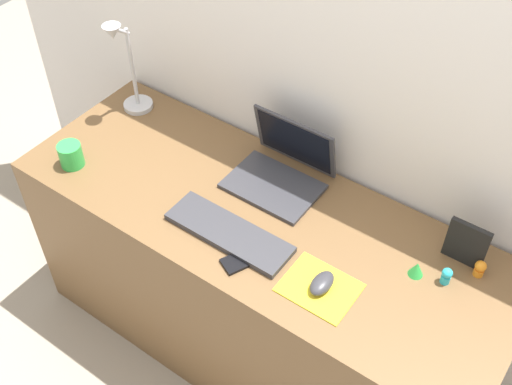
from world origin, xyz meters
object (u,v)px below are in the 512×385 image
object	(u,v)px
toy_figurine_cyan	(446,276)
picture_frame	(466,244)
desk_lamp	(127,70)
cell_phone	(243,259)
toy_figurine_green	(417,269)
laptop	(283,166)
coffee_mug	(71,155)
mouse	(322,283)
toy_figurine_orange	(480,268)
keyboard	(229,233)

from	to	relation	value
toy_figurine_cyan	picture_frame	bearing A→B (deg)	86.55
desk_lamp	picture_frame	bearing A→B (deg)	1.46
cell_phone	toy_figurine_cyan	world-z (taller)	toy_figurine_cyan
cell_phone	toy_figurine_green	bearing A→B (deg)	54.23
laptop	coffee_mug	xyz separation A→B (m)	(-0.62, -0.36, -0.01)
mouse	toy_figurine_green	world-z (taller)	toy_figurine_green
coffee_mug	toy_figurine_cyan	xyz separation A→B (m)	(1.24, 0.27, -0.01)
coffee_mug	toy_figurine_green	bearing A→B (deg)	12.06
laptop	toy_figurine_orange	world-z (taller)	laptop
coffee_mug	toy_figurine_cyan	bearing A→B (deg)	12.32
mouse	toy_figurine_green	size ratio (longest dim) A/B	1.95
coffee_mug	toy_figurine_orange	bearing A→B (deg)	15.06
toy_figurine_orange	keyboard	bearing A→B (deg)	-156.36
laptop	toy_figurine_cyan	size ratio (longest dim) A/B	5.30
coffee_mug	toy_figurine_cyan	distance (m)	1.27
laptop	toy_figurine_green	distance (m)	0.55
toy_figurine_orange	cell_phone	bearing A→B (deg)	-148.94
mouse	toy_figurine_green	distance (m)	0.28
picture_frame	toy_figurine_cyan	size ratio (longest dim) A/B	2.65
desk_lamp	coffee_mug	world-z (taller)	desk_lamp
desk_lamp	laptop	bearing A→B (deg)	1.59
mouse	toy_figurine_orange	size ratio (longest dim) A/B	1.74
laptop	mouse	xyz separation A→B (m)	(0.34, -0.31, -0.03)
mouse	desk_lamp	distance (m)	1.05
desk_lamp	toy_figurine_green	world-z (taller)	desk_lamp
laptop	coffee_mug	bearing A→B (deg)	-149.98
mouse	coffee_mug	bearing A→B (deg)	-177.12
coffee_mug	laptop	bearing A→B (deg)	30.02
coffee_mug	toy_figurine_green	distance (m)	1.18
laptop	toy_figurine_cyan	world-z (taller)	laptop
cell_phone	toy_figurine_orange	size ratio (longest dim) A/B	2.32
desk_lamp	coffee_mug	xyz separation A→B (m)	(0.04, -0.34, -0.14)
laptop	toy_figurine_cyan	distance (m)	0.62
toy_figurine_green	laptop	bearing A→B (deg)	168.32
mouse	toy_figurine_orange	world-z (taller)	toy_figurine_orange
keyboard	picture_frame	size ratio (longest dim) A/B	2.73
desk_lamp	toy_figurine_cyan	world-z (taller)	desk_lamp
laptop	desk_lamp	distance (m)	0.67
mouse	cell_phone	world-z (taller)	mouse
cell_phone	laptop	bearing A→B (deg)	130.45
cell_phone	toy_figurine_green	size ratio (longest dim) A/B	2.60
toy_figurine_orange	mouse	bearing A→B (deg)	-138.65
picture_frame	toy_figurine_green	bearing A→B (deg)	-124.59
mouse	coffee_mug	size ratio (longest dim) A/B	1.14
laptop	keyboard	world-z (taller)	laptop
keyboard	cell_phone	world-z (taller)	keyboard
laptop	cell_phone	xyz separation A→B (m)	(0.10, -0.36, -0.05)
laptop	keyboard	xyz separation A→B (m)	(0.01, -0.30, -0.04)
desk_lamp	toy_figurine_cyan	size ratio (longest dim) A/B	6.66
desk_lamp	toy_figurine_orange	bearing A→B (deg)	0.47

